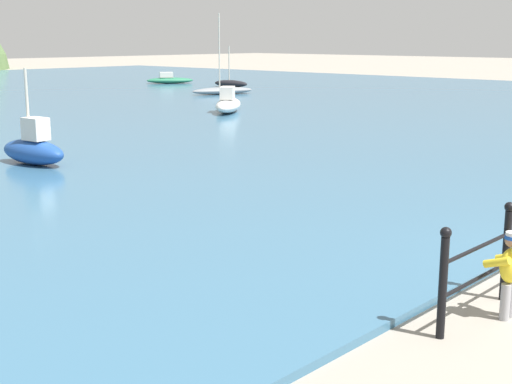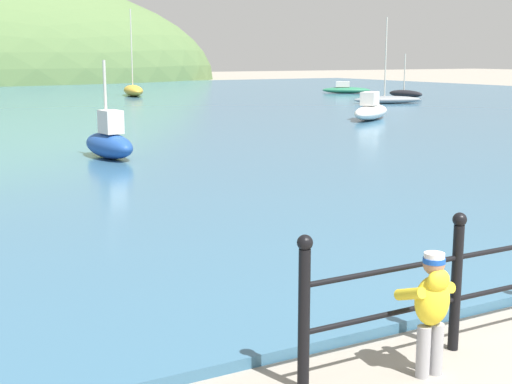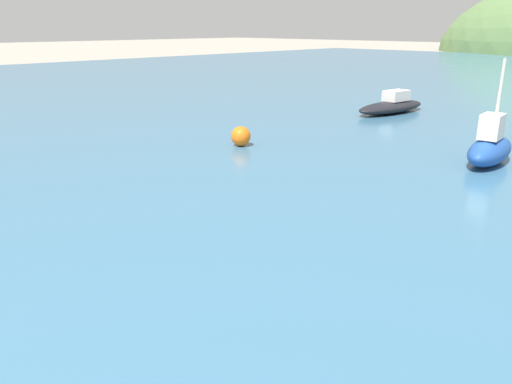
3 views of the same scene
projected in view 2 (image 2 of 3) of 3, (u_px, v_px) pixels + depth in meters
water at (10, 109)px, 33.21m from camera, size 80.00×60.00×0.10m
child_in_coat at (432, 303)px, 5.53m from camera, size 0.39×0.38×1.00m
boat_far_right at (346, 89)px, 46.07m from camera, size 3.14×2.71×0.75m
boat_mid_harbor at (109, 142)px, 16.84m from camera, size 0.97×2.18×2.29m
boat_blue_hull at (133, 90)px, 42.94m from camera, size 1.86×4.19×5.13m
boat_nearest_quay at (405, 93)px, 41.37m from camera, size 0.92×2.62×2.50m
boat_red_dinghy at (388, 99)px, 36.12m from camera, size 3.62×1.99×4.27m
boat_far_left at (371, 110)px, 27.10m from camera, size 3.30×2.89×1.06m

